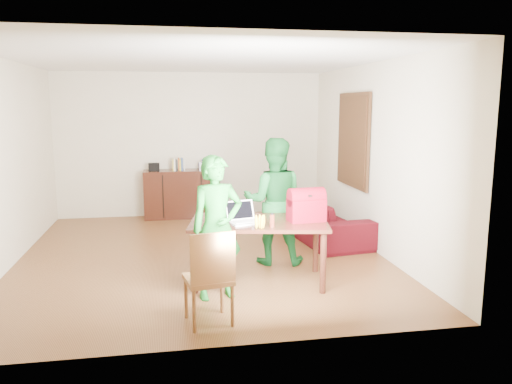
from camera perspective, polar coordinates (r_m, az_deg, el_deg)
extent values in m
cube|color=#4B2912|center=(7.17, -6.19, -7.59)|extent=(5.00, 5.50, 0.10)
cube|color=white|center=(6.87, -6.64, 15.28)|extent=(5.00, 5.50, 0.10)
cube|color=beige|center=(9.67, -7.44, 5.39)|extent=(5.00, 0.10, 2.70)
cube|color=beige|center=(4.12, -3.97, -0.61)|extent=(5.00, 0.10, 2.70)
cube|color=beige|center=(7.19, -27.14, 2.84)|extent=(0.10, 5.50, 2.70)
cube|color=beige|center=(7.48, 13.53, 3.89)|extent=(0.10, 5.50, 2.70)
cube|color=#3F2614|center=(8.08, 11.03, 5.83)|extent=(0.04, 1.28, 1.48)
cube|color=#502C18|center=(8.07, 10.83, 5.83)|extent=(0.01, 1.18, 1.36)
cube|color=black|center=(9.49, -8.45, -0.21)|extent=(1.40, 0.45, 0.90)
cube|color=black|center=(9.41, -11.58, 2.82)|extent=(0.20, 0.14, 0.14)
cube|color=#ACAAB4|center=(9.43, -5.79, 2.99)|extent=(0.24, 0.22, 0.14)
ellipsoid|color=#171999|center=(9.42, -5.81, 3.63)|extent=(0.14, 0.14, 0.07)
cube|color=black|center=(5.90, 0.33, -3.51)|extent=(1.74, 1.17, 0.04)
cylinder|color=black|center=(5.69, -7.02, -8.02)|extent=(0.07, 0.07, 0.71)
cylinder|color=black|center=(5.69, 7.68, -8.03)|extent=(0.07, 0.07, 0.71)
cylinder|color=black|center=(6.39, -6.18, -5.98)|extent=(0.07, 0.07, 0.71)
cylinder|color=black|center=(6.39, 6.84, -5.99)|extent=(0.07, 0.07, 0.71)
cube|color=brown|center=(4.91, -5.48, -9.91)|extent=(0.50, 0.48, 0.05)
cube|color=brown|center=(4.65, -4.94, -7.59)|extent=(0.43, 0.11, 0.49)
imported|color=#15611C|center=(5.43, -4.49, -4.09)|extent=(0.64, 0.49, 1.58)
imported|color=#145B23|center=(6.62, 2.03, -1.06)|extent=(0.94, 0.80, 1.68)
cube|color=white|center=(5.77, -1.22, -3.51)|extent=(0.40, 0.33, 0.02)
cube|color=black|center=(5.74, -1.23, -2.29)|extent=(0.36, 0.18, 0.22)
cylinder|color=#5D2215|center=(5.60, 1.85, -3.20)|extent=(0.06, 0.06, 0.16)
cube|color=maroon|center=(5.89, 5.76, -1.83)|extent=(0.44, 0.28, 0.31)
imported|color=#330610|center=(8.11, 7.30, -2.81)|extent=(1.15, 2.31, 0.65)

